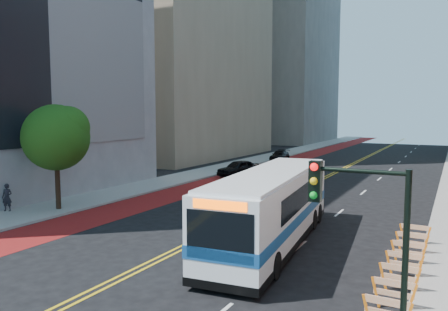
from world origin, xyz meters
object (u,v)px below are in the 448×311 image
transit_bus (273,206)px  car_a (238,168)px  car_b (306,171)px  car_c (280,156)px  street_tree (57,135)px  pedestrian (7,197)px  traffic_signal (363,231)px

transit_bus → car_a: size_ratio=2.80×
car_b → car_c: 15.14m
street_tree → pedestrian: (-2.36, -2.02, -3.89)m
transit_bus → pedestrian: bearing=-179.9°
car_b → street_tree: bearing=-110.3°
car_a → car_b: car_a is taller
street_tree → pedestrian: size_ratio=3.86×
car_b → traffic_signal: bearing=-66.4°
transit_bus → car_b: size_ratio=3.12×
car_b → pedestrian: 26.26m
street_tree → pedestrian: bearing=-139.4°
transit_bus → car_c: bearing=104.3°
traffic_signal → street_tree: bearing=155.2°
car_a → car_b: bearing=38.4°
traffic_signal → car_c: traffic_signal is taller
car_a → street_tree: bearing=-80.2°
car_a → transit_bus: bearing=-39.9°
car_b → car_c: car_b is taller
street_tree → car_a: (3.37, 19.24, -4.11)m
car_c → car_b: bearing=-65.5°
street_tree → car_a: bearing=80.1°
street_tree → transit_bus: bearing=-0.7°
car_c → pedestrian: bearing=-102.6°
traffic_signal → car_a: bearing=121.0°
transit_bus → car_c: (-12.82, 34.58, -1.20)m
traffic_signal → pedestrian: traffic_signal is taller
car_a → pedestrian: bearing=-85.3°
street_tree → transit_bus: 15.08m
pedestrian → car_c: bearing=58.5°
car_a → pedestrian: 22.02m
transit_bus → pedestrian: (-17.12, -1.85, -0.85)m
car_c → pedestrian: 36.69m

